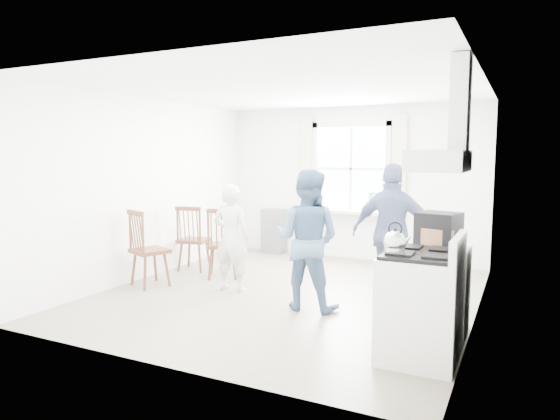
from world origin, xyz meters
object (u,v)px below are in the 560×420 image
at_px(gas_stove, 421,305).
at_px(person_mid, 307,240).
at_px(windsor_chair_a, 191,231).
at_px(windsor_chair_c, 222,236).
at_px(person_left, 231,238).
at_px(windsor_chair_b, 141,240).
at_px(low_cabinet, 441,290).
at_px(person_right, 393,233).
at_px(stereo_stack, 439,229).

distance_m(gas_stove, person_mid, 1.74).
bearing_deg(windsor_chair_a, windsor_chair_c, -15.38).
height_order(windsor_chair_c, person_left, person_left).
height_order(windsor_chair_b, person_mid, person_mid).
height_order(gas_stove, low_cabinet, gas_stove).
relative_size(windsor_chair_c, person_mid, 0.64).
xyz_separation_m(low_cabinet, person_right, (-0.71, 0.89, 0.40)).
height_order(low_cabinet, person_right, person_right).
distance_m(low_cabinet, windsor_chair_b, 3.90).
height_order(person_left, person_mid, person_mid).
bearing_deg(windsor_chair_b, windsor_chair_c, 49.62).
relative_size(windsor_chair_a, person_right, 0.60).
xyz_separation_m(stereo_stack, windsor_chair_c, (-3.13, 0.98, -0.43)).
xyz_separation_m(stereo_stack, windsor_chair_a, (-3.82, 1.17, -0.44)).
xyz_separation_m(gas_stove, person_right, (-0.64, 1.59, 0.36)).
relative_size(gas_stove, low_cabinet, 1.24).
bearing_deg(stereo_stack, windsor_chair_b, 178.14).
bearing_deg(person_right, low_cabinet, 125.28).
bearing_deg(person_left, windsor_chair_b, 14.30).
bearing_deg(windsor_chair_c, person_right, -0.50).
xyz_separation_m(low_cabinet, stereo_stack, (-0.04, -0.07, 0.62)).
distance_m(low_cabinet, stereo_stack, 0.62).
bearing_deg(stereo_stack, gas_stove, -92.91).
xyz_separation_m(gas_stove, low_cabinet, (0.07, 0.70, -0.03)).
height_order(windsor_chair_b, person_left, person_left).
bearing_deg(stereo_stack, person_right, 125.12).
distance_m(low_cabinet, windsor_chair_c, 3.30).
bearing_deg(gas_stove, person_mid, 148.82).
bearing_deg(windsor_chair_a, low_cabinet, -15.96).
xyz_separation_m(windsor_chair_c, person_left, (0.44, -0.45, 0.07)).
distance_m(person_mid, person_right, 1.08).
relative_size(low_cabinet, windsor_chair_c, 0.86).
height_order(gas_stove, person_right, person_right).
bearing_deg(windsor_chair_a, person_right, -3.84).
distance_m(low_cabinet, person_right, 1.21).
distance_m(windsor_chair_a, person_left, 1.30).
height_order(gas_stove, person_mid, person_mid).
bearing_deg(low_cabinet, windsor_chair_b, 179.16).
relative_size(person_mid, person_right, 0.96).
bearing_deg(windsor_chair_c, person_mid, -23.99).
distance_m(stereo_stack, person_left, 2.77).
bearing_deg(person_right, stereo_stack, 121.77).
bearing_deg(windsor_chair_a, stereo_stack, -17.05).
bearing_deg(windsor_chair_b, person_mid, 3.13).
distance_m(low_cabinet, windsor_chair_a, 4.02).
distance_m(gas_stove, person_right, 1.76).
bearing_deg(stereo_stack, windsor_chair_a, 162.95).
relative_size(low_cabinet, person_left, 0.64).
relative_size(gas_stove, windsor_chair_a, 1.10).
distance_m(gas_stove, person_left, 2.91).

